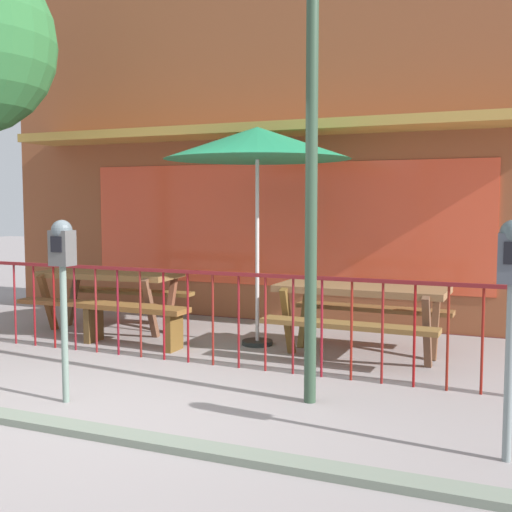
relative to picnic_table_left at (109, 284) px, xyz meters
name	(u,v)px	position (x,y,z in m)	size (l,w,h in m)	color
ground	(91,409)	(1.72, -2.68, -0.61)	(40.00, 40.00, 0.00)	gray
pub_storefront	(282,138)	(1.72, 1.71, 1.95)	(8.93, 1.33, 5.16)	#572323
patio_fence_front	(188,299)	(1.72, -1.05, 0.05)	(7.53, 0.04, 0.97)	maroon
picnic_table_left	(109,284)	(0.00, 0.00, 0.00)	(1.89, 1.49, 0.79)	brown
picnic_table_right	(361,301)	(3.32, -0.11, 0.00)	(1.82, 1.39, 0.79)	brown
patio_umbrella	(257,144)	(2.07, 0.00, 1.71)	(2.15, 2.15, 2.52)	black
patio_bench	(132,316)	(0.76, -0.62, -0.26)	(1.41, 0.36, 0.48)	brown
parking_meter_near	(63,262)	(1.42, -2.61, 0.56)	(0.18, 0.17, 1.52)	slate
parking_meter_far	(512,276)	(4.85, -2.50, 0.59)	(0.18, 0.17, 1.56)	gray
street_lamp	(312,84)	(3.30, -1.82, 2.00)	(0.28, 0.28, 4.01)	#2E4533
curb_edge	(51,428)	(1.72, -3.15, -0.61)	(12.50, 0.20, 0.11)	gray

